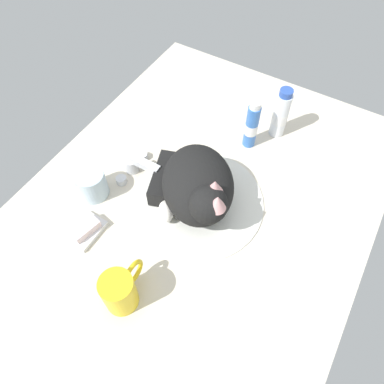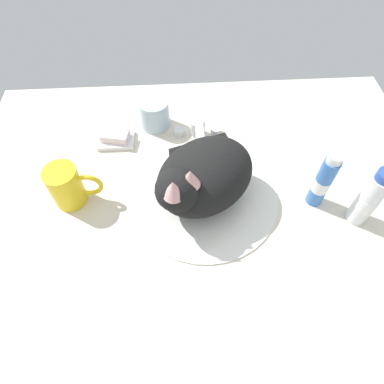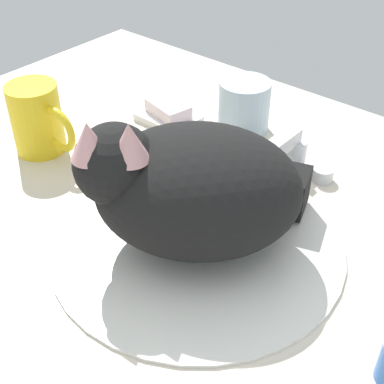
# 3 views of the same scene
# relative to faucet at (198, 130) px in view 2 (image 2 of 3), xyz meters

# --- Properties ---
(ground_plane) EXTENTS (1.10, 0.83, 0.03)m
(ground_plane) POSITION_rel_faucet_xyz_m (0.00, -0.19, -0.04)
(ground_plane) COLOR beige
(sink_basin) EXTENTS (0.33, 0.33, 0.01)m
(sink_basin) POSITION_rel_faucet_xyz_m (0.00, -0.19, -0.02)
(sink_basin) COLOR silver
(sink_basin) RESTS_ON ground_plane
(faucet) EXTENTS (0.12, 0.11, 0.06)m
(faucet) POSITION_rel_faucet_xyz_m (0.00, 0.00, 0.00)
(faucet) COLOR silver
(faucet) RESTS_ON ground_plane
(cat) EXTENTS (0.28, 0.28, 0.16)m
(cat) POSITION_rel_faucet_xyz_m (-0.01, -0.19, 0.05)
(cat) COLOR black
(cat) RESTS_ON sink_basin
(coffee_mug) EXTENTS (0.11, 0.07, 0.10)m
(coffee_mug) POSITION_rel_faucet_xyz_m (-0.29, -0.18, 0.02)
(coffee_mug) COLOR yellow
(coffee_mug) RESTS_ON ground_plane
(rinse_cup) EXTENTS (0.08, 0.08, 0.08)m
(rinse_cup) POSITION_rel_faucet_xyz_m (-0.11, 0.05, 0.01)
(rinse_cup) COLOR silver
(rinse_cup) RESTS_ON ground_plane
(soap_dish) EXTENTS (0.09, 0.06, 0.01)m
(soap_dish) POSITION_rel_faucet_xyz_m (-0.21, -0.00, -0.02)
(soap_dish) COLOR white
(soap_dish) RESTS_ON ground_plane
(soap_bar) EXTENTS (0.07, 0.06, 0.02)m
(soap_bar) POSITION_rel_faucet_xyz_m (-0.21, -0.00, -0.01)
(soap_bar) COLOR silver
(soap_bar) RESTS_ON soap_dish
(toothpaste_bottle) EXTENTS (0.04, 0.04, 0.15)m
(toothpaste_bottle) POSITION_rel_faucet_xyz_m (0.24, -0.21, 0.04)
(toothpaste_bottle) COLOR #3870C6
(toothpaste_bottle) RESTS_ON ground_plane
(mouthwash_bottle) EXTENTS (0.04, 0.04, 0.15)m
(mouthwash_bottle) POSITION_rel_faucet_xyz_m (0.32, -0.26, 0.04)
(mouthwash_bottle) COLOR white
(mouthwash_bottle) RESTS_ON ground_plane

